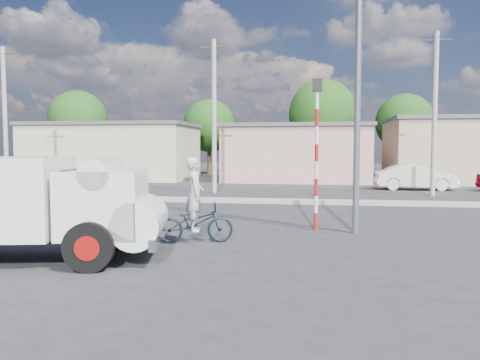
# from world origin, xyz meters

# --- Properties ---
(ground_plane) EXTENTS (120.00, 120.00, 0.00)m
(ground_plane) POSITION_xyz_m (0.00, 0.00, 0.00)
(ground_plane) COLOR #29292B
(ground_plane) RESTS_ON ground
(median) EXTENTS (40.00, 0.80, 0.16)m
(median) POSITION_xyz_m (0.00, 8.00, 0.08)
(median) COLOR #99968E
(median) RESTS_ON ground
(truck) EXTENTS (5.62, 2.98, 2.21)m
(truck) POSITION_xyz_m (-2.72, -3.16, 1.22)
(truck) COLOR black
(truck) RESTS_ON ground
(bicycle) EXTENTS (2.02, 1.14, 1.01)m
(bicycle) POSITION_xyz_m (0.16, -0.77, 0.50)
(bicycle) COLOR black
(bicycle) RESTS_ON ground
(cyclist) EXTENTS (0.61, 0.77, 1.87)m
(cyclist) POSITION_xyz_m (0.16, -0.77, 0.94)
(cyclist) COLOR silver
(cyclist) RESTS_ON ground
(car_cream) EXTENTS (4.39, 1.57, 1.44)m
(car_cream) POSITION_xyz_m (8.91, 15.48, 0.72)
(car_cream) COLOR silver
(car_cream) RESTS_ON ground
(traffic_pole) EXTENTS (0.28, 0.18, 4.36)m
(traffic_pole) POSITION_xyz_m (3.20, 1.50, 2.59)
(traffic_pole) COLOR red
(traffic_pole) RESTS_ON ground
(streetlight) EXTENTS (2.34, 0.22, 9.00)m
(streetlight) POSITION_xyz_m (4.14, 1.20, 4.96)
(streetlight) COLOR slate
(streetlight) RESTS_ON ground
(building_row) EXTENTS (37.80, 7.30, 4.44)m
(building_row) POSITION_xyz_m (1.10, 22.00, 2.13)
(building_row) COLOR beige
(building_row) RESTS_ON ground
(tree_row) EXTENTS (51.24, 7.43, 8.42)m
(tree_row) POSITION_xyz_m (7.45, 28.53, 4.96)
(tree_row) COLOR #38281E
(tree_row) RESTS_ON ground
(utility_poles) EXTENTS (35.40, 0.24, 8.00)m
(utility_poles) POSITION_xyz_m (3.25, 12.00, 4.07)
(utility_poles) COLOR #99968E
(utility_poles) RESTS_ON ground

